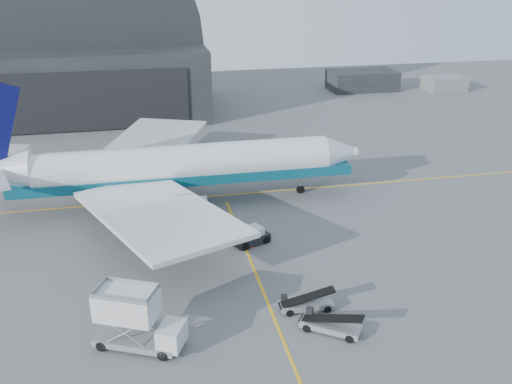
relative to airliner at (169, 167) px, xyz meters
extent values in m
plane|color=#565659|center=(6.33, -18.85, -4.46)|extent=(200.00, 200.00, 0.00)
cube|color=#EDAA16|center=(6.33, 1.15, -4.45)|extent=(80.00, 0.25, 0.02)
cube|color=#EDAA16|center=(6.33, -20.85, -4.45)|extent=(0.25, 40.00, 0.02)
cube|color=black|center=(-15.67, 46.15, 1.54)|extent=(50.00, 28.00, 12.00)
cube|color=black|center=(-15.67, 32.05, 0.54)|extent=(42.00, 0.40, 9.50)
cube|color=black|center=(44.33, 53.15, -4.46)|extent=(14.00, 8.00, 4.00)
cube|color=gray|center=(61.33, 49.15, -4.46)|extent=(8.00, 6.00, 2.80)
cylinder|color=white|center=(1.86, 0.00, 0.26)|extent=(32.70, 4.36, 4.36)
cone|color=white|center=(20.21, 0.00, 0.26)|extent=(4.00, 4.36, 4.36)
sphere|color=white|center=(22.02, 0.00, 0.26)|extent=(1.27, 1.27, 1.27)
cone|color=white|center=(-17.67, 0.00, 0.81)|extent=(6.36, 4.36, 4.36)
cube|color=black|center=(19.12, 0.00, 0.81)|extent=(2.36, 2.00, 0.64)
cube|color=#0B4D60|center=(1.86, 0.00, -1.15)|extent=(38.15, 4.41, 1.09)
cube|color=white|center=(-1.77, -10.90, -0.65)|extent=(16.75, 22.27, 1.33)
cube|color=white|center=(-1.77, 10.90, -0.65)|extent=(16.75, 22.27, 1.33)
cube|color=white|center=(-18.12, 4.09, 1.35)|extent=(5.56, 7.60, 0.32)
cylinder|color=gray|center=(0.95, -7.27, -2.10)|extent=(4.72, 2.45, 2.45)
cylinder|color=gray|center=(0.95, 7.27, -2.10)|extent=(4.72, 2.45, 2.45)
cylinder|color=#A5A5AA|center=(15.48, 0.00, -3.19)|extent=(0.25, 0.25, 2.54)
cylinder|color=black|center=(15.48, 0.00, -4.05)|extent=(1.00, 0.32, 1.00)
cylinder|color=black|center=(0.04, -2.91, -3.96)|extent=(1.18, 0.41, 1.18)
cylinder|color=black|center=(0.04, 2.91, -3.96)|extent=(1.18, 0.41, 1.18)
cube|color=gray|center=(-4.15, -25.75, -3.90)|extent=(6.57, 4.78, 0.51)
cube|color=silver|center=(-1.74, -26.86, -3.09)|extent=(2.46, 2.81, 1.63)
cube|color=black|center=(-1.05, -27.18, -2.83)|extent=(0.88, 1.79, 0.92)
cube|color=silver|center=(-4.70, -25.49, -1.00)|extent=(4.95, 4.10, 2.04)
cylinder|color=black|center=(-2.47, -27.70, -4.06)|extent=(0.87, 0.62, 0.81)
cylinder|color=black|center=(-1.57, -25.76, -4.06)|extent=(0.87, 0.62, 0.81)
cylinder|color=black|center=(-6.72, -25.74, -4.06)|extent=(0.87, 0.62, 0.81)
cylinder|color=black|center=(-5.82, -23.80, -4.06)|extent=(0.87, 0.62, 0.81)
cube|color=black|center=(7.03, -11.55, -3.97)|extent=(4.10, 3.25, 0.81)
cube|color=silver|center=(7.52, -11.34, -3.24)|extent=(1.80, 1.99, 0.81)
cylinder|color=black|center=(8.54, -11.88, -4.10)|extent=(0.87, 0.61, 0.81)
cylinder|color=black|center=(7.83, -10.22, -4.10)|extent=(0.87, 0.61, 0.81)
cylinder|color=black|center=(6.22, -12.88, -4.10)|extent=(0.87, 0.61, 0.81)
cylinder|color=black|center=(5.51, -11.22, -4.10)|extent=(0.87, 0.61, 0.81)
cube|color=gray|center=(9.17, -23.77, -4.03)|extent=(4.31, 1.61, 0.44)
cube|color=black|center=(9.17, -23.77, -3.35)|extent=(4.57, 1.14, 1.24)
cube|color=black|center=(7.45, -23.17, -3.54)|extent=(0.50, 0.40, 0.58)
cylinder|color=black|center=(10.69, -24.51, -4.17)|extent=(0.59, 0.26, 0.58)
cylinder|color=black|center=(10.74, -23.15, -4.17)|extent=(0.59, 0.26, 0.58)
cylinder|color=black|center=(7.60, -24.39, -4.17)|extent=(0.59, 0.26, 0.58)
cylinder|color=black|center=(7.65, -23.04, -4.17)|extent=(0.59, 0.26, 0.58)
cube|color=gray|center=(10.11, -26.97, -4.00)|extent=(4.60, 3.86, 0.46)
cube|color=black|center=(10.11, -26.97, -3.28)|extent=(4.54, 3.60, 1.31)
cube|color=black|center=(8.91, -25.45, -3.48)|extent=(0.66, 0.63, 0.62)
cylinder|color=black|center=(11.05, -28.51, -4.15)|extent=(0.65, 0.56, 0.62)
cylinder|color=black|center=(11.87, -27.33, -4.15)|extent=(0.65, 0.56, 0.62)
cylinder|color=black|center=(8.35, -26.62, -4.15)|extent=(0.65, 0.56, 0.62)
cylinder|color=black|center=(9.17, -25.44, -4.15)|extent=(0.65, 0.56, 0.62)
cube|color=red|center=(7.03, -12.51, -4.45)|extent=(0.33, 0.33, 0.03)
cone|color=red|center=(7.03, -12.51, -4.23)|extent=(0.33, 0.33, 0.47)
camera|label=1|loc=(-2.78, -60.89, 21.74)|focal=40.00mm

